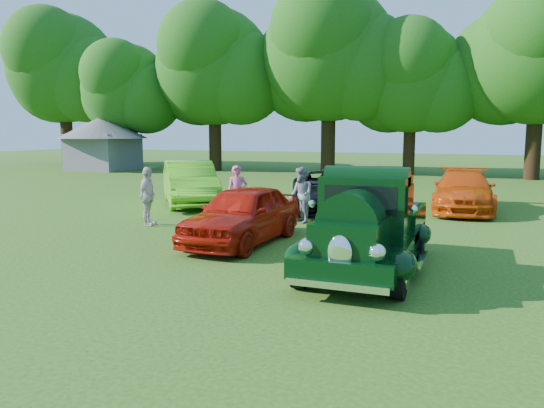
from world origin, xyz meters
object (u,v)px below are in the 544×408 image
(back_car_orange, at_px, (463,191))
(back_car_black, at_px, (326,191))
(spectator_pink, at_px, (237,194))
(gazebo, at_px, (103,137))
(hero_pickup, at_px, (368,230))
(red_convertible, at_px, (242,214))
(spectator_white, at_px, (148,197))
(spectator_grey, at_px, (301,195))
(back_car_lime, at_px, (190,183))

(back_car_orange, bearing_deg, back_car_black, -161.45)
(back_car_black, bearing_deg, spectator_pink, -141.45)
(back_car_orange, xyz_separation_m, gazebo, (-25.06, 11.82, 1.68))
(hero_pickup, xyz_separation_m, spectator_pink, (-4.95, 4.42, 0.03))
(red_convertible, height_order, back_car_orange, red_convertible)
(gazebo, bearing_deg, red_convertible, -44.27)
(hero_pickup, distance_m, gazebo, 31.66)
(back_car_black, height_order, spectator_pink, spectator_pink)
(spectator_white, height_order, gazebo, gazebo)
(red_convertible, distance_m, spectator_white, 3.87)
(red_convertible, distance_m, spectator_grey, 3.42)
(spectator_pink, bearing_deg, back_car_black, 29.27)
(back_car_orange, distance_m, spectator_pink, 8.09)
(red_convertible, height_order, spectator_grey, spectator_grey)
(spectator_grey, bearing_deg, hero_pickup, -7.18)
(back_car_lime, distance_m, spectator_grey, 5.67)
(spectator_pink, relative_size, spectator_grey, 1.02)
(back_car_black, distance_m, spectator_pink, 3.69)
(hero_pickup, xyz_separation_m, gazebo, (-23.55, 21.10, 1.57))
(back_car_black, bearing_deg, back_car_orange, 1.59)
(spectator_pink, xyz_separation_m, spectator_white, (-2.15, -1.67, 0.00))
(spectator_white, relative_size, gazebo, 0.27)
(back_car_orange, height_order, spectator_pink, spectator_pink)
(red_convertible, xyz_separation_m, back_car_orange, (4.95, 7.78, -0.01))
(hero_pickup, distance_m, spectator_grey, 5.76)
(back_car_black, xyz_separation_m, spectator_white, (-4.10, -4.80, 0.17))
(red_convertible, xyz_separation_m, spectator_pink, (-1.52, 2.92, 0.14))
(back_car_orange, height_order, spectator_white, spectator_white)
(spectator_white, bearing_deg, spectator_grey, -76.48)
(hero_pickup, xyz_separation_m, back_car_lime, (-8.23, 7.15, -0.00))
(red_convertible, xyz_separation_m, spectator_grey, (0.40, 3.40, 0.13))
(red_convertible, relative_size, back_car_orange, 0.87)
(gazebo, bearing_deg, back_car_black, -33.41)
(back_car_lime, height_order, spectator_grey, spectator_grey)
(back_car_black, relative_size, spectator_white, 2.89)
(spectator_pink, relative_size, spectator_white, 1.00)
(back_car_orange, bearing_deg, spectator_pink, -145.53)
(hero_pickup, xyz_separation_m, back_car_orange, (1.51, 9.28, -0.12))
(red_convertible, height_order, back_car_black, red_convertible)
(spectator_grey, distance_m, spectator_white, 4.60)
(back_car_black, xyz_separation_m, spectator_grey, (-0.04, -2.65, 0.16))
(back_car_lime, distance_m, spectator_pink, 4.27)
(back_car_lime, bearing_deg, spectator_white, -111.50)
(hero_pickup, distance_m, spectator_white, 7.61)
(red_convertible, bearing_deg, spectator_grey, 85.54)
(hero_pickup, xyz_separation_m, back_car_black, (-3.00, 7.55, -0.14))
(red_convertible, bearing_deg, spectator_white, 163.53)
(back_car_black, relative_size, spectator_pink, 2.89)
(back_car_lime, distance_m, back_car_black, 5.25)
(red_convertible, relative_size, back_car_lime, 0.85)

